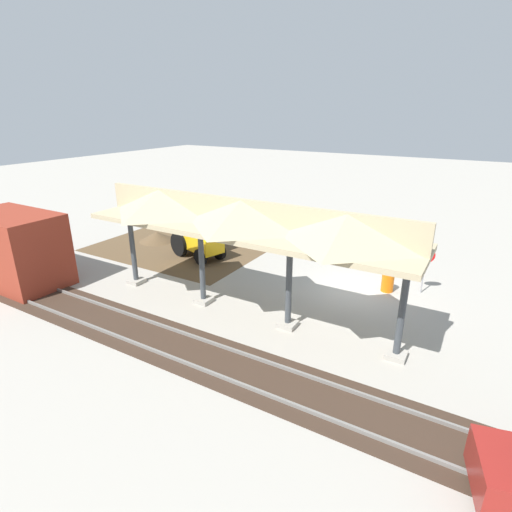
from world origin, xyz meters
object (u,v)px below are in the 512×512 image
(backhoe, at_px, (197,235))
(brick_utility_building, at_px, (16,249))
(traffic_barrel, at_px, (388,282))
(stop_sign, at_px, (426,260))

(backhoe, bearing_deg, brick_utility_building, 55.25)
(backhoe, height_order, traffic_barrel, backhoe)
(backhoe, relative_size, brick_utility_building, 1.06)
(backhoe, height_order, brick_utility_building, brick_utility_building)
(stop_sign, bearing_deg, brick_utility_building, 26.97)
(backhoe, relative_size, traffic_barrel, 5.74)
(traffic_barrel, bearing_deg, backhoe, 3.97)
(stop_sign, height_order, brick_utility_building, brick_utility_building)
(brick_utility_building, bearing_deg, backhoe, -124.75)
(backhoe, bearing_deg, traffic_barrel, -176.03)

